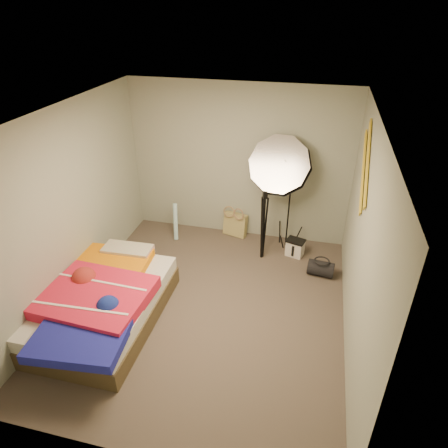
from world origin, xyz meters
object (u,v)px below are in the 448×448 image
(bed, at_px, (101,302))
(photo_umbrella, at_px, (280,166))
(camera_case, at_px, (295,248))
(tote_bag, at_px, (235,224))
(camera_tripod, at_px, (264,221))
(duffel_bag, at_px, (321,268))
(wrapping_roll, at_px, (176,222))

(bed, xyz_separation_m, photo_umbrella, (1.87, 2.18, 1.11))
(camera_case, bearing_deg, bed, -121.42)
(tote_bag, relative_size, camera_tripod, 0.35)
(bed, bearing_deg, duffel_bag, 31.17)
(wrapping_roll, xyz_separation_m, duffel_bag, (2.38, -0.48, -0.20))
(tote_bag, xyz_separation_m, wrapping_roll, (-0.94, -0.34, 0.11))
(duffel_bag, height_order, camera_tripod, camera_tripod)
(tote_bag, distance_m, photo_umbrella, 1.40)
(tote_bag, bearing_deg, camera_case, -5.46)
(photo_umbrella, bearing_deg, wrapping_roll, -175.80)
(tote_bag, distance_m, bed, 2.67)
(tote_bag, bearing_deg, wrapping_roll, -145.17)
(photo_umbrella, xyz_separation_m, camera_tripod, (-0.15, -0.35, -0.75))
(wrapping_roll, height_order, photo_umbrella, photo_umbrella)
(photo_umbrella, bearing_deg, duffel_bag, -38.68)
(camera_case, xyz_separation_m, duffel_bag, (0.41, -0.43, -0.02))
(camera_case, bearing_deg, photo_umbrella, 169.35)
(duffel_bag, bearing_deg, camera_case, 140.49)
(duffel_bag, bearing_deg, tote_bag, 157.33)
(tote_bag, xyz_separation_m, camera_case, (1.04, -0.39, -0.07))
(tote_bag, xyz_separation_m, photo_umbrella, (0.70, -0.22, 1.20))
(bed, height_order, camera_tripod, camera_tripod)
(tote_bag, height_order, duffel_bag, tote_bag)
(tote_bag, relative_size, wrapping_roll, 0.64)
(bed, bearing_deg, photo_umbrella, 49.37)
(camera_case, distance_m, bed, 2.99)
(bed, distance_m, camera_tripod, 2.54)
(camera_case, xyz_separation_m, bed, (-2.21, -2.01, 0.15))
(camera_case, relative_size, duffel_bag, 0.69)
(camera_case, relative_size, camera_tripod, 0.23)
(bed, distance_m, photo_umbrella, 3.08)
(camera_case, bearing_deg, duffel_bag, -29.91)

